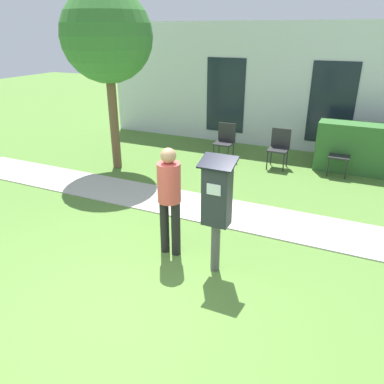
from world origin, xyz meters
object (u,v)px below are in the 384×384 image
person_standing (169,194)px  outdoor_chair_right (340,151)px  parking_meter (217,201)px  outdoor_chair_left (225,139)px  outdoor_chair_middle (279,145)px

person_standing → outdoor_chair_right: person_standing is taller
parking_meter → outdoor_chair_left: size_ratio=1.77×
parking_meter → outdoor_chair_middle: size_ratio=1.77×
outdoor_chair_middle → outdoor_chair_right: (1.33, 0.10, 0.00)m
parking_meter → outdoor_chair_right: parking_meter is taller
outdoor_chair_left → outdoor_chair_right: size_ratio=1.00×
outdoor_chair_left → outdoor_chair_middle: 1.33m
parking_meter → outdoor_chair_middle: 4.51m
outdoor_chair_middle → outdoor_chair_right: size_ratio=1.00×
outdoor_chair_right → person_standing: bearing=-110.7°
parking_meter → outdoor_chair_right: (1.15, 4.57, -0.49)m
parking_meter → outdoor_chair_left: bearing=108.6°
parking_meter → person_standing: (-0.74, 0.13, -0.09)m
outdoor_chair_middle → parking_meter: bearing=-65.3°
parking_meter → person_standing: 0.76m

